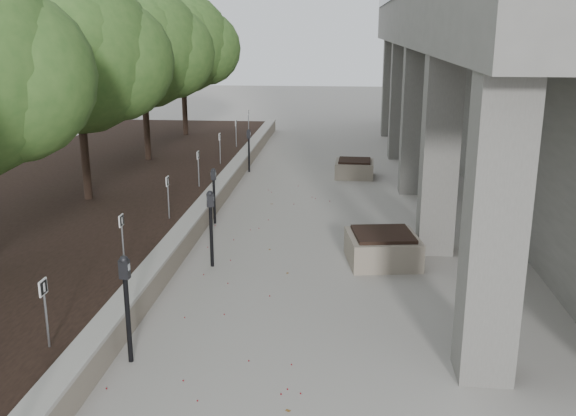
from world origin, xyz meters
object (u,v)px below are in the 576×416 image
at_px(parking_meter_3, 211,229).
at_px(parking_meter_4, 214,196).
at_px(crabapple_tree_4, 143,73).
at_px(crabapple_tree_5, 183,64).
at_px(parking_meter_5, 249,151).
at_px(crabapple_tree_3, 79,88).
at_px(parking_meter_2, 127,310).
at_px(planter_back, 354,168).
at_px(planter_front, 383,248).

height_order(parking_meter_3, parking_meter_4, parking_meter_3).
bearing_deg(crabapple_tree_4, parking_meter_3, -65.56).
bearing_deg(parking_meter_4, crabapple_tree_5, 105.65).
relative_size(parking_meter_4, parking_meter_5, 0.97).
bearing_deg(parking_meter_3, crabapple_tree_4, 95.03).
relative_size(crabapple_tree_3, parking_meter_2, 3.47).
relative_size(crabapple_tree_4, parking_meter_2, 3.47).
bearing_deg(planter_back, parking_meter_3, -109.34).
bearing_deg(parking_meter_2, planter_front, 53.30).
xyz_separation_m(crabapple_tree_3, parking_meter_5, (3.25, 5.20, -2.43)).
xyz_separation_m(parking_meter_5, planter_back, (3.37, -0.42, -0.42)).
xyz_separation_m(crabapple_tree_4, planter_front, (7.09, -7.82, -2.81)).
xyz_separation_m(crabapple_tree_3, parking_meter_3, (3.78, -3.32, -2.36)).
relative_size(parking_meter_2, planter_back, 1.34).
distance_m(parking_meter_5, planter_back, 3.42).
xyz_separation_m(parking_meter_5, planter_front, (3.84, -8.02, -0.38)).
bearing_deg(planter_back, parking_meter_5, 172.84).
distance_m(crabapple_tree_5, planter_front, 14.92).
relative_size(parking_meter_2, parking_meter_3, 1.03).
xyz_separation_m(crabapple_tree_5, parking_meter_2, (3.40, -17.08, -2.34)).
height_order(parking_meter_2, parking_meter_5, parking_meter_2).
height_order(crabapple_tree_3, parking_meter_2, crabapple_tree_3).
height_order(crabapple_tree_4, parking_meter_5, crabapple_tree_4).
distance_m(crabapple_tree_3, parking_meter_4, 4.11).
height_order(parking_meter_4, parking_meter_5, parking_meter_5).
relative_size(parking_meter_2, parking_meter_5, 1.13).
relative_size(crabapple_tree_3, parking_meter_4, 4.05).
height_order(parking_meter_2, parking_meter_4, parking_meter_2).
distance_m(parking_meter_2, parking_meter_4, 6.59).
bearing_deg(crabapple_tree_5, parking_meter_3, -74.15).
bearing_deg(crabapple_tree_4, planter_front, -47.78).
relative_size(crabapple_tree_4, parking_meter_4, 4.05).
xyz_separation_m(crabapple_tree_3, parking_meter_2, (3.40, -7.08, -2.34)).
height_order(parking_meter_2, planter_front, parking_meter_2).
height_order(parking_meter_5, planter_back, parking_meter_5).
bearing_deg(parking_meter_5, planter_back, -3.30).
relative_size(crabapple_tree_3, planter_front, 4.06).
distance_m(crabapple_tree_3, parking_meter_3, 5.55).
height_order(crabapple_tree_5, planter_front, crabapple_tree_5).
xyz_separation_m(crabapple_tree_3, crabapple_tree_5, (0.00, 10.00, 0.00)).
relative_size(parking_meter_5, planter_front, 1.03).
relative_size(crabapple_tree_5, parking_meter_3, 3.57).
relative_size(crabapple_tree_5, planter_front, 4.06).
distance_m(crabapple_tree_4, crabapple_tree_5, 5.00).
bearing_deg(parking_meter_2, crabapple_tree_5, 105.43).
distance_m(crabapple_tree_3, planter_front, 8.13).
bearing_deg(parking_meter_4, crabapple_tree_3, 169.74).
xyz_separation_m(crabapple_tree_4, parking_meter_2, (3.40, -12.08, -2.34)).
bearing_deg(crabapple_tree_4, parking_meter_2, -74.29).
bearing_deg(crabapple_tree_5, crabapple_tree_3, -90.00).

